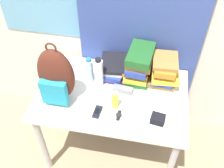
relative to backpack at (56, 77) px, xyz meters
name	(u,v)px	position (x,y,z in m)	size (l,w,h in m)	color
wall_back	(123,0)	(0.36, 0.56, 0.31)	(6.00, 0.06, 2.50)	silver
curtain_blue	(142,6)	(0.51, 0.51, 0.31)	(0.95, 0.04, 2.50)	#384C93
desk	(112,102)	(0.37, 0.11, -0.31)	(1.12, 0.73, 0.73)	silver
backpack	(56,77)	(0.00, 0.00, 0.00)	(0.26, 0.18, 0.49)	#512319
book_stack_left	(113,68)	(0.33, 0.33, -0.15)	(0.22, 0.28, 0.12)	#6B2370
book_stack_center	(139,64)	(0.53, 0.33, -0.08)	(0.22, 0.29, 0.26)	#1E5623
book_stack_right	(164,71)	(0.73, 0.32, -0.10)	(0.23, 0.28, 0.22)	olive
water_bottle	(89,70)	(0.17, 0.22, -0.11)	(0.06, 0.06, 0.22)	silver
sports_bottle	(99,73)	(0.25, 0.18, -0.09)	(0.07, 0.07, 0.26)	white
sunscreen_bottle	(115,100)	(0.41, -0.01, -0.14)	(0.05, 0.05, 0.15)	yellow
cell_phone	(97,112)	(0.30, -0.09, -0.20)	(0.06, 0.11, 0.02)	black
sunglasses_case	(123,90)	(0.44, 0.15, -0.19)	(0.15, 0.07, 0.04)	gray
camera_pouch	(158,119)	(0.72, -0.08, -0.18)	(0.10, 0.09, 0.06)	black
wristwatch	(119,115)	(0.45, -0.09, -0.21)	(0.04, 0.09, 0.01)	black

